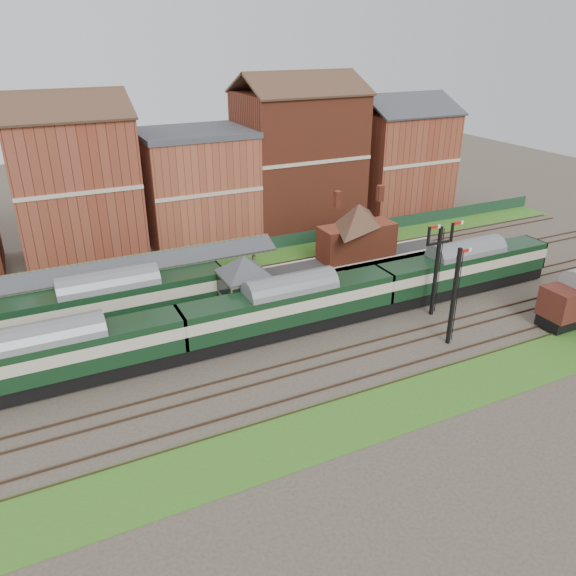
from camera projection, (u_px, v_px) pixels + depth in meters
name	position (u px, v px, depth m)	size (l,w,h in m)	color
ground	(295.00, 331.00, 46.03)	(160.00, 160.00, 0.00)	#473D33
grass_back	(227.00, 264.00, 59.09)	(90.00, 4.50, 0.06)	#2D6619
grass_front	(378.00, 412.00, 36.22)	(90.00, 5.00, 0.06)	#2D6619
fence	(220.00, 252.00, 60.42)	(90.00, 0.12, 1.50)	#193823
platform	(199.00, 292.00, 51.80)	(55.00, 3.40, 1.00)	#2D2D2D
signal_box	(245.00, 288.00, 46.16)	(5.40, 5.40, 6.00)	#63704F
brick_hut	(328.00, 292.00, 50.18)	(3.20, 2.64, 2.94)	brown
station_building	(357.00, 230.00, 57.12)	(8.10, 8.10, 5.90)	brown
canopy	(128.00, 261.00, 47.71)	(26.00, 3.89, 4.08)	#494D30
semaphore_bracket	(437.00, 265.00, 46.84)	(3.60, 0.25, 8.18)	black
semaphore_siding	(454.00, 295.00, 42.57)	(1.23, 0.25, 8.00)	black
town_backdrop	(195.00, 181.00, 63.46)	(69.00, 10.00, 16.00)	brown
dmu_train	(291.00, 306.00, 44.87)	(53.91, 2.83, 4.14)	black
platform_railcar	(111.00, 303.00, 45.00)	(18.93, 2.98, 4.36)	black
goods_van_a	(576.00, 300.00, 46.36)	(6.22, 2.70, 3.78)	black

